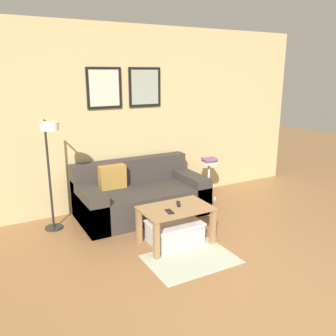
{
  "coord_description": "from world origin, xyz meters",
  "views": [
    {
      "loc": [
        -2.13,
        -1.7,
        1.92
      ],
      "look_at": [
        -0.24,
        1.75,
        0.85
      ],
      "focal_mm": 38.0,
      "sensor_mm": 36.0,
      "label": 1
    }
  ],
  "objects_px": {
    "storage_bin": "(175,232)",
    "side_table": "(209,177)",
    "book_stack": "(209,160)",
    "remote_control": "(178,204)",
    "coffee_table": "(176,215)",
    "cell_phone": "(169,212)",
    "couch": "(140,196)",
    "floor_lamp": "(50,154)"
  },
  "relations": [
    {
      "from": "side_table",
      "to": "remote_control",
      "type": "height_order",
      "value": "side_table"
    },
    {
      "from": "couch",
      "to": "floor_lamp",
      "type": "bearing_deg",
      "value": -174.36
    },
    {
      "from": "storage_bin",
      "to": "floor_lamp",
      "type": "xyz_separation_m",
      "value": [
        -1.16,
        0.87,
        0.88
      ]
    },
    {
      "from": "remote_control",
      "to": "cell_phone",
      "type": "bearing_deg",
      "value": -117.54
    },
    {
      "from": "storage_bin",
      "to": "remote_control",
      "type": "xyz_separation_m",
      "value": [
        0.07,
        0.03,
        0.32
      ]
    },
    {
      "from": "side_table",
      "to": "remote_control",
      "type": "relative_size",
      "value": 3.94
    },
    {
      "from": "couch",
      "to": "remote_control",
      "type": "distance_m",
      "value": 0.97
    },
    {
      "from": "book_stack",
      "to": "side_table",
      "type": "bearing_deg",
      "value": -130.66
    },
    {
      "from": "coffee_table",
      "to": "book_stack",
      "type": "bearing_deg",
      "value": 41.26
    },
    {
      "from": "couch",
      "to": "storage_bin",
      "type": "distance_m",
      "value": 0.99
    },
    {
      "from": "coffee_table",
      "to": "remote_control",
      "type": "bearing_deg",
      "value": 40.97
    },
    {
      "from": "book_stack",
      "to": "cell_phone",
      "type": "distance_m",
      "value": 1.76
    },
    {
      "from": "couch",
      "to": "remote_control",
      "type": "height_order",
      "value": "couch"
    },
    {
      "from": "storage_bin",
      "to": "remote_control",
      "type": "relative_size",
      "value": 3.93
    },
    {
      "from": "floor_lamp",
      "to": "side_table",
      "type": "relative_size",
      "value": 2.34
    },
    {
      "from": "book_stack",
      "to": "remote_control",
      "type": "relative_size",
      "value": 1.57
    },
    {
      "from": "remote_control",
      "to": "cell_phone",
      "type": "xyz_separation_m",
      "value": [
        -0.2,
        -0.14,
        -0.01
      ]
    },
    {
      "from": "book_stack",
      "to": "cell_phone",
      "type": "relative_size",
      "value": 1.68
    },
    {
      "from": "floor_lamp",
      "to": "storage_bin",
      "type": "bearing_deg",
      "value": -36.78
    },
    {
      "from": "side_table",
      "to": "book_stack",
      "type": "bearing_deg",
      "value": 49.34
    },
    {
      "from": "couch",
      "to": "remote_control",
      "type": "bearing_deg",
      "value": -86.4
    },
    {
      "from": "floor_lamp",
      "to": "cell_phone",
      "type": "bearing_deg",
      "value": -43.41
    },
    {
      "from": "storage_bin",
      "to": "book_stack",
      "type": "bearing_deg",
      "value": 40.56
    },
    {
      "from": "couch",
      "to": "side_table",
      "type": "distance_m",
      "value": 1.17
    },
    {
      "from": "floor_lamp",
      "to": "book_stack",
      "type": "xyz_separation_m",
      "value": [
        2.36,
        0.16,
        -0.38
      ]
    },
    {
      "from": "book_stack",
      "to": "remote_control",
      "type": "bearing_deg",
      "value": -138.72
    },
    {
      "from": "coffee_table",
      "to": "cell_phone",
      "type": "relative_size",
      "value": 5.71
    },
    {
      "from": "floor_lamp",
      "to": "remote_control",
      "type": "height_order",
      "value": "floor_lamp"
    },
    {
      "from": "couch",
      "to": "cell_phone",
      "type": "xyz_separation_m",
      "value": [
        -0.14,
        -1.09,
        0.19
      ]
    },
    {
      "from": "storage_bin",
      "to": "cell_phone",
      "type": "distance_m",
      "value": 0.36
    },
    {
      "from": "couch",
      "to": "cell_phone",
      "type": "distance_m",
      "value": 1.11
    },
    {
      "from": "storage_bin",
      "to": "side_table",
      "type": "bearing_deg",
      "value": 40.37
    },
    {
      "from": "remote_control",
      "to": "cell_phone",
      "type": "relative_size",
      "value": 1.07
    },
    {
      "from": "book_stack",
      "to": "remote_control",
      "type": "xyz_separation_m",
      "value": [
        -1.13,
        -0.99,
        -0.17
      ]
    },
    {
      "from": "floor_lamp",
      "to": "side_table",
      "type": "height_order",
      "value": "floor_lamp"
    },
    {
      "from": "floor_lamp",
      "to": "side_table",
      "type": "distance_m",
      "value": 2.43
    },
    {
      "from": "remote_control",
      "to": "side_table",
      "type": "bearing_deg",
      "value": 67.71
    },
    {
      "from": "coffee_table",
      "to": "cell_phone",
      "type": "bearing_deg",
      "value": -147.29
    },
    {
      "from": "couch",
      "to": "book_stack",
      "type": "bearing_deg",
      "value": 2.29
    },
    {
      "from": "couch",
      "to": "floor_lamp",
      "type": "height_order",
      "value": "floor_lamp"
    },
    {
      "from": "storage_bin",
      "to": "floor_lamp",
      "type": "height_order",
      "value": "floor_lamp"
    },
    {
      "from": "coffee_table",
      "to": "remote_control",
      "type": "distance_m",
      "value": 0.14
    }
  ]
}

